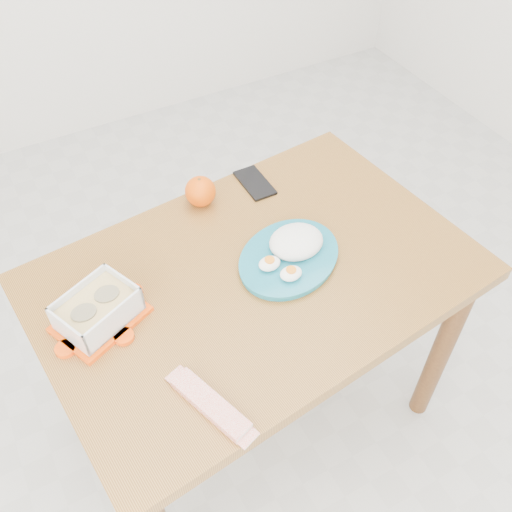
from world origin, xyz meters
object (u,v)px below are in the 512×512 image
dining_table (256,299)px  rice_plate (291,251)px  smartphone (255,183)px  food_container (98,310)px  orange_fruit (200,191)px

dining_table → rice_plate: 0.17m
rice_plate → smartphone: rice_plate is taller
food_container → rice_plate: size_ratio=0.63×
dining_table → smartphone: smartphone is taller
food_container → orange_fruit: (0.38, 0.26, 0.00)m
orange_fruit → rice_plate: 0.33m
rice_plate → smartphone: (0.06, 0.30, -0.02)m
food_container → dining_table: bearing=-29.2°
orange_fruit → smartphone: orange_fruit is taller
food_container → smartphone: bearing=2.1°
dining_table → rice_plate: bearing=-6.1°
food_container → smartphone: size_ratio=1.68×
dining_table → orange_fruit: bearing=86.0°
orange_fruit → rice_plate: bearing=-69.2°
dining_table → orange_fruit: 0.34m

